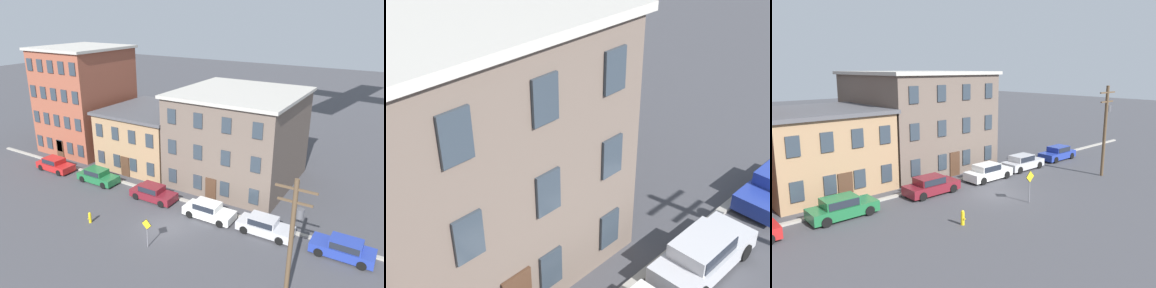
# 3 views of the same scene
# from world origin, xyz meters

# --- Properties ---
(apartment_far) EXTENTS (11.82, 11.94, 9.32)m
(apartment_far) POSITION_xyz_m (0.92, 11.71, 4.67)
(apartment_far) COLOR #66564C
(apartment_far) RESTS_ON ground_plane
(car_silver) EXTENTS (4.40, 1.92, 1.43)m
(car_silver) POSITION_xyz_m (7.23, 3.28, 0.75)
(car_silver) COLOR #B7B7BC
(car_silver) RESTS_ON ground_plane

